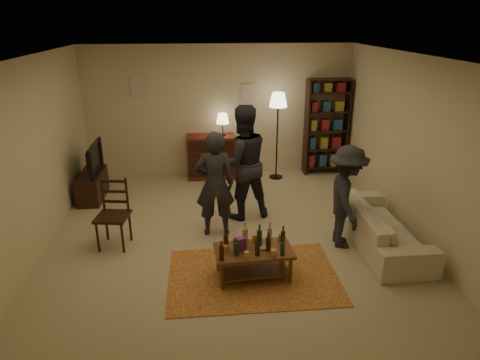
{
  "coord_description": "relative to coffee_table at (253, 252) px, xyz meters",
  "views": [
    {
      "loc": [
        -0.43,
        -5.83,
        3.2
      ],
      "look_at": [
        0.15,
        0.1,
        0.91
      ],
      "focal_mm": 32.0,
      "sensor_mm": 36.0,
      "label": 1
    }
  ],
  "objects": [
    {
      "name": "floor",
      "position": [
        -0.21,
        1.07,
        -0.37
      ],
      "size": [
        6.0,
        6.0,
        0.0
      ],
      "primitive_type": "plane",
      "color": "#C6B793",
      "rests_on": "ground"
    },
    {
      "name": "room_shell",
      "position": [
        -0.86,
        4.05,
        1.44
      ],
      "size": [
        6.0,
        6.0,
        6.0
      ],
      "color": "beige",
      "rests_on": "ground"
    },
    {
      "name": "rug",
      "position": [
        0.0,
        -0.0,
        -0.37
      ],
      "size": [
        2.2,
        1.5,
        0.01
      ],
      "primitive_type": "cube",
      "color": "maroon",
      "rests_on": "ground"
    },
    {
      "name": "coffee_table",
      "position": [
        0.0,
        0.0,
        0.0
      ],
      "size": [
        1.03,
        0.6,
        0.75
      ],
      "rotation": [
        0.0,
        0.0,
        0.06
      ],
      "color": "brown",
      "rests_on": "ground"
    },
    {
      "name": "dining_chair",
      "position": [
        -1.92,
        1.06,
        0.17
      ],
      "size": [
        0.51,
        0.51,
        1.04
      ],
      "rotation": [
        0.0,
        0.0,
        -0.16
      ],
      "color": "black",
      "rests_on": "ground"
    },
    {
      "name": "tv_stand",
      "position": [
        -2.65,
        2.87,
        0.01
      ],
      "size": [
        0.4,
        1.0,
        1.06
      ],
      "color": "black",
      "rests_on": "ground"
    },
    {
      "name": "dresser",
      "position": [
        -0.4,
        3.79,
        0.1
      ],
      "size": [
        1.0,
        0.5,
        1.36
      ],
      "color": "maroon",
      "rests_on": "ground"
    },
    {
      "name": "bookshelf",
      "position": [
        2.04,
        3.85,
        0.66
      ],
      "size": [
        0.9,
        0.34,
        2.02
      ],
      "color": "black",
      "rests_on": "ground"
    },
    {
      "name": "floor_lamp",
      "position": [
        0.95,
        3.62,
        1.15
      ],
      "size": [
        0.36,
        0.36,
        1.79
      ],
      "color": "black",
      "rests_on": "ground"
    },
    {
      "name": "sofa",
      "position": [
        1.99,
        0.67,
        -0.07
      ],
      "size": [
        0.81,
        2.08,
        0.61
      ],
      "primitive_type": "imported",
      "rotation": [
        0.0,
        0.0,
        1.57
      ],
      "color": "beige",
      "rests_on": "ground"
    },
    {
      "name": "person_left",
      "position": [
        -0.43,
        1.27,
        0.45
      ],
      "size": [
        0.61,
        0.41,
        1.65
      ],
      "primitive_type": "imported",
      "rotation": [
        0.0,
        0.0,
        3.16
      ],
      "color": "#23232A",
      "rests_on": "ground"
    },
    {
      "name": "person_right",
      "position": [
        0.04,
        1.84,
        0.58
      ],
      "size": [
        1.09,
        0.94,
        1.92
      ],
      "primitive_type": "imported",
      "rotation": [
        0.0,
        0.0,
        3.4
      ],
      "color": "#23242A",
      "rests_on": "ground"
    },
    {
      "name": "person_by_sofa",
      "position": [
        1.44,
        0.72,
        0.39
      ],
      "size": [
        0.68,
        1.05,
        1.53
      ],
      "primitive_type": "imported",
      "rotation": [
        0.0,
        0.0,
        1.45
      ],
      "color": "#25242B",
      "rests_on": "ground"
    }
  ]
}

